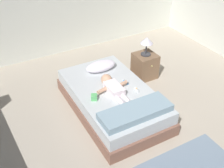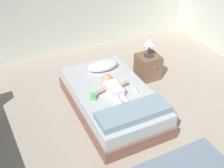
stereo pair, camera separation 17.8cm
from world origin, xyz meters
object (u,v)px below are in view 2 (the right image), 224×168
(baby, at_px, (112,87))
(toothbrush, at_px, (126,82))
(lamp, at_px, (150,43))
(baby_bottle, at_px, (136,90))
(bed, at_px, (112,100))
(nightstand, at_px, (148,67))
(pillow, at_px, (103,66))
(toy_block, at_px, (93,97))

(baby, xyz_separation_m, toothbrush, (0.28, 0.09, -0.06))
(lamp, bearing_deg, baby_bottle, -132.17)
(toothbrush, relative_size, lamp, 0.44)
(bed, bearing_deg, baby, -104.89)
(bed, relative_size, nightstand, 4.16)
(pillow, distance_m, baby, 0.60)
(bed, relative_size, baby, 2.82)
(pillow, relative_size, nightstand, 1.13)
(toothbrush, bearing_deg, bed, -165.85)
(pillow, xyz_separation_m, baby_bottle, (0.20, -0.78, -0.05))
(lamp, bearing_deg, toy_block, -154.34)
(toy_block, height_order, baby_bottle, toy_block)
(toothbrush, relative_size, toy_block, 1.30)
(baby, bearing_deg, baby_bottle, -32.49)
(baby, bearing_deg, lamp, 29.73)
(pillow, bearing_deg, toothbrush, -70.74)
(toothbrush, xyz_separation_m, nightstand, (0.70, 0.47, -0.16))
(baby, distance_m, toy_block, 0.34)
(pillow, distance_m, baby_bottle, 0.81)
(bed, relative_size, toy_block, 16.85)
(baby, xyz_separation_m, baby_bottle, (0.30, -0.19, -0.04))
(baby, relative_size, toy_block, 5.97)
(baby_bottle, bearing_deg, toothbrush, 94.27)
(nightstand, height_order, lamp, lamp)
(lamp, bearing_deg, bed, -151.03)
(nightstand, bearing_deg, bed, -151.03)
(toothbrush, height_order, baby_bottle, baby_bottle)
(pillow, xyz_separation_m, lamp, (0.88, -0.03, 0.24))
(toy_block, bearing_deg, baby_bottle, -10.66)
(pillow, bearing_deg, bed, -100.09)
(lamp, distance_m, toy_block, 1.49)
(toothbrush, distance_m, baby_bottle, 0.28)
(nightstand, xyz_separation_m, toy_block, (-1.32, -0.63, 0.20))
(bed, xyz_separation_m, lamp, (0.98, 0.54, 0.52))
(bed, xyz_separation_m, baby, (-0.01, -0.02, 0.26))
(baby, distance_m, toothbrush, 0.30)
(baby, xyz_separation_m, lamp, (0.99, 0.56, 0.26))
(baby_bottle, bearing_deg, nightstand, 47.83)
(toy_block, relative_size, baby_bottle, 1.05)
(pillow, relative_size, baby_bottle, 4.84)
(lamp, relative_size, toy_block, 2.97)
(baby, xyz_separation_m, toy_block, (-0.34, -0.07, -0.02))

